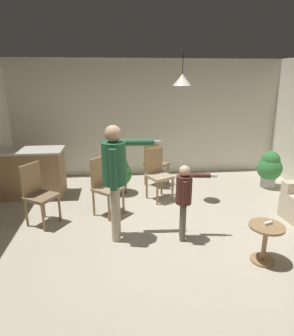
% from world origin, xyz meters
% --- Properties ---
extents(ground, '(7.68, 7.68, 0.00)m').
position_xyz_m(ground, '(0.00, 0.00, 0.00)').
color(ground, '#B2A893').
extents(wall_back, '(6.40, 0.10, 2.70)m').
position_xyz_m(wall_back, '(0.00, 3.20, 1.35)').
color(wall_back, silver).
rests_on(wall_back, ground).
extents(kitchen_counter, '(1.26, 0.66, 0.95)m').
position_xyz_m(kitchen_counter, '(-2.45, 1.98, 0.48)').
color(kitchen_counter, '#99754C').
rests_on(kitchen_counter, ground).
extents(side_table_by_couch, '(0.44, 0.44, 0.52)m').
position_xyz_m(side_table_by_couch, '(1.08, -0.63, 0.33)').
color(side_table_by_couch, '#99754C').
rests_on(side_table_by_couch, ground).
extents(person_adult, '(0.84, 0.49, 1.69)m').
position_xyz_m(person_adult, '(-0.79, 0.17, 1.05)').
color(person_adult, tan).
rests_on(person_adult, ground).
extents(person_child, '(0.61, 0.33, 1.14)m').
position_xyz_m(person_child, '(0.17, 0.03, 0.71)').
color(person_child, '#60564C').
rests_on(person_child, ground).
extents(dining_chair_by_counter, '(0.59, 0.59, 1.00)m').
position_xyz_m(dining_chair_by_counter, '(-0.99, 1.00, 0.55)').
color(dining_chair_by_counter, '#99754C').
rests_on(dining_chair_by_counter, ground).
extents(dining_chair_near_wall, '(0.57, 0.57, 1.00)m').
position_xyz_m(dining_chair_near_wall, '(0.01, 1.57, 0.55)').
color(dining_chair_near_wall, '#99754C').
rests_on(dining_chair_near_wall, ground).
extents(dining_chair_centre_back, '(0.58, 0.58, 1.00)m').
position_xyz_m(dining_chair_centre_back, '(-2.04, 0.76, 0.55)').
color(dining_chair_centre_back, '#99754C').
rests_on(dining_chair_centre_back, ground).
extents(dining_chair_spare, '(0.59, 0.59, 1.00)m').
position_xyz_m(dining_chair_spare, '(0.05, 2.26, 0.55)').
color(dining_chair_spare, '#99754C').
rests_on(dining_chair_spare, ground).
extents(potted_plant_corner, '(0.51, 0.51, 0.78)m').
position_xyz_m(potted_plant_corner, '(-0.73, 1.91, 0.43)').
color(potted_plant_corner, '#4C4742').
rests_on(potted_plant_corner, ground).
extents(potted_plant_by_wall, '(0.52, 0.52, 0.80)m').
position_xyz_m(potted_plant_by_wall, '(2.49, 1.92, 0.44)').
color(potted_plant_by_wall, '#B7B2AD').
rests_on(potted_plant_by_wall, ground).
extents(spare_remote_on_table, '(0.13, 0.08, 0.04)m').
position_xyz_m(spare_remote_on_table, '(1.11, -0.60, 0.54)').
color(spare_remote_on_table, white).
rests_on(spare_remote_on_table, side_table_by_couch).
extents(ceiling_light_pendant, '(0.32, 0.32, 0.55)m').
position_xyz_m(ceiling_light_pendant, '(0.41, 1.46, 2.25)').
color(ceiling_light_pendant, silver).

